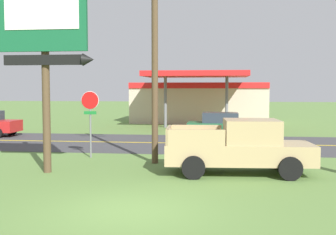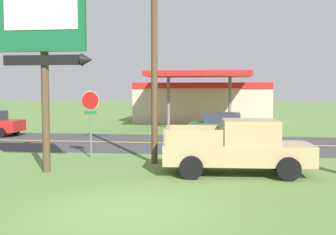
{
  "view_description": "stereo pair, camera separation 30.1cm",
  "coord_description": "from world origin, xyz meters",
  "px_view_note": "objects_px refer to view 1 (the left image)",
  "views": [
    {
      "loc": [
        2.2,
        -10.03,
        3.05
      ],
      "look_at": [
        0.0,
        8.0,
        1.8
      ],
      "focal_mm": 44.48,
      "sensor_mm": 36.0,
      "label": 1
    },
    {
      "loc": [
        2.49,
        -9.99,
        3.05
      ],
      "look_at": [
        0.0,
        8.0,
        1.8
      ],
      "focal_mm": 44.48,
      "sensor_mm": 36.0,
      "label": 2
    }
  ],
  "objects_px": {
    "motel_sign": "(45,39)",
    "gas_station": "(199,101)",
    "pickup_tan_parked_on_lawn": "(240,147)",
    "car_green_mid_lane": "(222,126)",
    "stop_sign": "(90,112)",
    "utility_pole": "(155,42)"
  },
  "relations": [
    {
      "from": "motel_sign",
      "to": "utility_pole",
      "type": "xyz_separation_m",
      "value": [
        3.56,
        2.49,
        0.13
      ]
    },
    {
      "from": "utility_pole",
      "to": "car_green_mid_lane",
      "type": "xyz_separation_m",
      "value": [
        2.8,
        8.26,
        -4.12
      ]
    },
    {
      "from": "motel_sign",
      "to": "gas_station",
      "type": "height_order",
      "value": "motel_sign"
    },
    {
      "from": "stop_sign",
      "to": "utility_pole",
      "type": "height_order",
      "value": "utility_pole"
    },
    {
      "from": "gas_station",
      "to": "pickup_tan_parked_on_lawn",
      "type": "bearing_deg",
      "value": -83.71
    },
    {
      "from": "stop_sign",
      "to": "pickup_tan_parked_on_lawn",
      "type": "distance_m",
      "value": 7.08
    },
    {
      "from": "car_green_mid_lane",
      "to": "gas_station",
      "type": "bearing_deg",
      "value": 98.58
    },
    {
      "from": "stop_sign",
      "to": "pickup_tan_parked_on_lawn",
      "type": "relative_size",
      "value": 0.56
    },
    {
      "from": "pickup_tan_parked_on_lawn",
      "to": "utility_pole",
      "type": "bearing_deg",
      "value": 152.17
    },
    {
      "from": "pickup_tan_parked_on_lawn",
      "to": "car_green_mid_lane",
      "type": "distance_m",
      "value": 10.06
    },
    {
      "from": "motel_sign",
      "to": "utility_pole",
      "type": "height_order",
      "value": "utility_pole"
    },
    {
      "from": "gas_station",
      "to": "car_green_mid_lane",
      "type": "xyz_separation_m",
      "value": [
        1.99,
        -13.18,
        -1.11
      ]
    },
    {
      "from": "motel_sign",
      "to": "gas_station",
      "type": "distance_m",
      "value": 24.5
    },
    {
      "from": "utility_pole",
      "to": "motel_sign",
      "type": "bearing_deg",
      "value": -145.02
    },
    {
      "from": "motel_sign",
      "to": "pickup_tan_parked_on_lawn",
      "type": "xyz_separation_m",
      "value": [
        6.93,
        0.71,
        -3.85
      ]
    },
    {
      "from": "pickup_tan_parked_on_lawn",
      "to": "car_green_mid_lane",
      "type": "bearing_deg",
      "value": 93.25
    },
    {
      "from": "stop_sign",
      "to": "car_green_mid_lane",
      "type": "height_order",
      "value": "stop_sign"
    },
    {
      "from": "motel_sign",
      "to": "car_green_mid_lane",
      "type": "distance_m",
      "value": 13.11
    },
    {
      "from": "utility_pole",
      "to": "gas_station",
      "type": "distance_m",
      "value": 21.67
    },
    {
      "from": "stop_sign",
      "to": "car_green_mid_lane",
      "type": "bearing_deg",
      "value": 51.12
    },
    {
      "from": "motel_sign",
      "to": "utility_pole",
      "type": "distance_m",
      "value": 4.35
    },
    {
      "from": "motel_sign",
      "to": "gas_station",
      "type": "bearing_deg",
      "value": 79.66
    }
  ]
}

